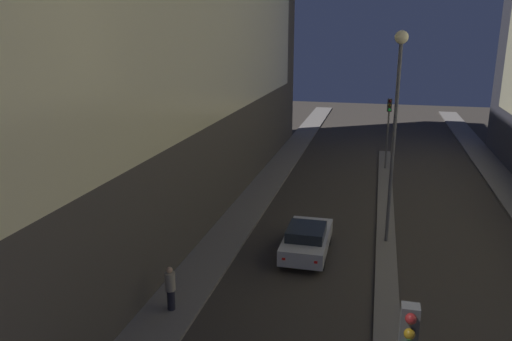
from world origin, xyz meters
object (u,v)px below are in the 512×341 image
(traffic_light_mid, at_px, (389,118))
(street_lamp, at_px, (397,98))
(pedestrian_on_left_sidewalk, at_px, (170,287))
(car_left_lane, at_px, (307,240))

(traffic_light_mid, distance_m, street_lamp, 13.80)
(traffic_light_mid, bearing_deg, pedestrian_on_left_sidewalk, -109.30)
(car_left_lane, distance_m, pedestrian_on_left_sidewalk, 7.15)
(street_lamp, distance_m, car_left_lane, 7.45)
(traffic_light_mid, distance_m, pedestrian_on_left_sidewalk, 23.02)
(traffic_light_mid, xyz_separation_m, pedestrian_on_left_sidewalk, (-7.55, -21.56, -2.80))
(street_lamp, relative_size, car_left_lane, 2.28)
(traffic_light_mid, relative_size, street_lamp, 0.52)
(traffic_light_mid, xyz_separation_m, street_lamp, (0.00, -13.44, 3.13))
(traffic_light_mid, distance_m, car_left_lane, 16.34)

